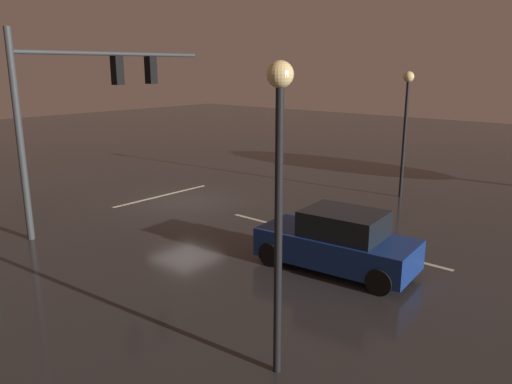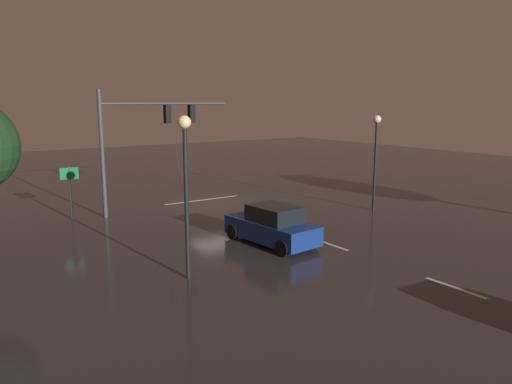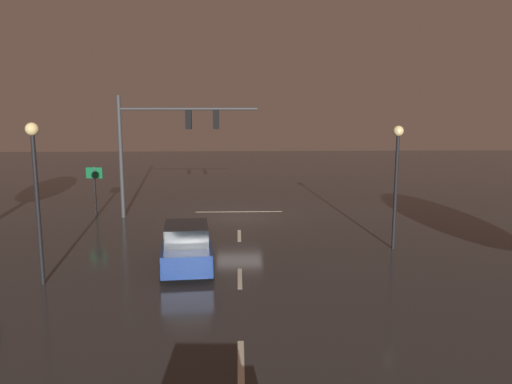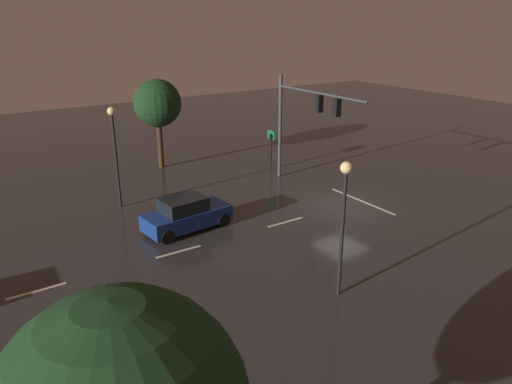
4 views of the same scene
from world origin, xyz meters
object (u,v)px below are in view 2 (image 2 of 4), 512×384
Objects in this scene: car_approaching at (272,226)px; street_lamp_right_kerb at (186,168)px; route_sign at (70,182)px; street_lamp_left_kerb at (376,145)px; traffic_signal_assembly at (145,129)px.

car_approaching is 0.81× the size of street_lamp_right_kerb.
street_lamp_right_kerb is 2.01× the size of route_sign.
street_lamp_right_kerb is 11.23m from route_sign.
street_lamp_left_kerb is 1.91× the size of route_sign.
traffic_signal_assembly reaches higher than street_lamp_left_kerb.
street_lamp_left_kerb reaches higher than route_sign.
street_lamp_left_kerb is (-10.59, 6.71, -0.89)m from traffic_signal_assembly.
street_lamp_right_kerb is at bearing 95.88° from route_sign.
traffic_signal_assembly is 12.56m from street_lamp_left_kerb.
traffic_signal_assembly is at bearing -32.36° from street_lamp_left_kerb.
traffic_signal_assembly is 1.35× the size of street_lamp_right_kerb.
car_approaching is 9.33m from street_lamp_left_kerb.
street_lamp_right_kerb is at bearing 75.02° from traffic_signal_assembly.
street_lamp_right_kerb is (4.81, 1.70, 3.04)m from car_approaching.
street_lamp_right_kerb reaches higher than street_lamp_left_kerb.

